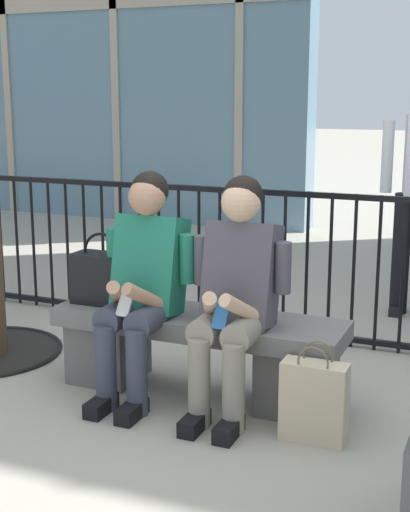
{
  "coord_description": "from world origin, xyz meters",
  "views": [
    {
      "loc": [
        1.52,
        -3.49,
        1.61
      ],
      "look_at": [
        0.0,
        0.1,
        0.75
      ],
      "focal_mm": 51.77,
      "sensor_mm": 36.0,
      "label": 1
    }
  ],
  "objects": [
    {
      "name": "ground_plane",
      "position": [
        0.0,
        0.0,
        0.0
      ],
      "size": [
        60.0,
        60.0,
        0.0
      ],
      "primitive_type": "plane",
      "color": "#A8A091"
    },
    {
      "name": "stone_bench",
      "position": [
        0.0,
        0.0,
        0.27
      ],
      "size": [
        1.6,
        0.44,
        0.45
      ],
      "color": "slate",
      "rests_on": "ground"
    },
    {
      "name": "seated_person_with_phone",
      "position": [
        -0.26,
        -0.13,
        0.65
      ],
      "size": [
        0.52,
        0.66,
        1.21
      ],
      "color": "#383D4C",
      "rests_on": "ground"
    },
    {
      "name": "seated_person_companion",
      "position": [
        0.26,
        -0.13,
        0.65
      ],
      "size": [
        0.52,
        0.66,
        1.21
      ],
      "color": "gray",
      "rests_on": "ground"
    },
    {
      "name": "handbag_on_bench",
      "position": [
        -0.58,
        -0.01,
        0.6
      ],
      "size": [
        0.33,
        0.18,
        0.41
      ],
      "color": "black",
      "rests_on": "stone_bench"
    },
    {
      "name": "shopping_bag",
      "position": [
        0.73,
        -0.31,
        0.2
      ],
      "size": [
        0.31,
        0.13,
        0.48
      ],
      "color": "beige",
      "rests_on": "ground"
    },
    {
      "name": "plaza_railing",
      "position": [
        0.0,
        1.08,
        0.51
      ],
      "size": [
        8.91,
        0.04,
        1.0
      ],
      "color": "black",
      "rests_on": "ground"
    }
  ]
}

